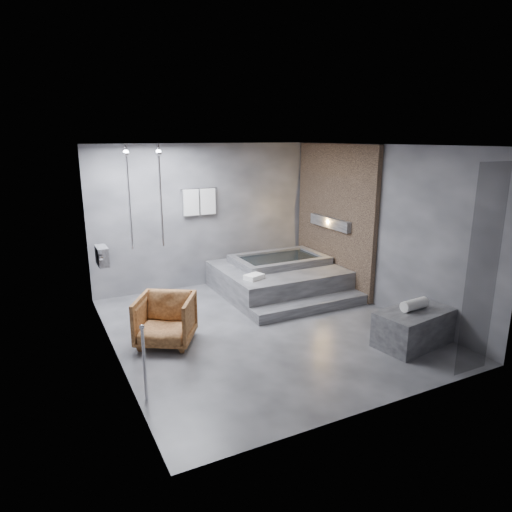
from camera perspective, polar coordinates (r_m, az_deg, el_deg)
room at (r=7.17m, az=3.01°, el=5.14°), size 5.00×5.04×2.82m
tub_deck at (r=8.85m, az=2.70°, el=-2.86°), size 2.20×2.00×0.50m
tub_step at (r=7.96m, az=6.88°, el=-6.24°), size 2.20×0.36×0.18m
concrete_bench at (r=7.02m, az=19.12°, el=-8.43°), size 1.22×0.79×0.51m
driftwood_chair at (r=6.75m, az=-11.25°, el=-7.84°), size 1.07×1.08×0.72m
rolled_towel at (r=6.94m, az=19.19°, el=-5.74°), size 0.45×0.19×0.16m
deck_towel at (r=7.99m, az=-0.25°, el=-2.60°), size 0.38×0.33×0.08m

